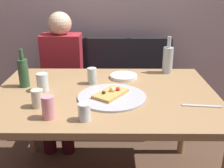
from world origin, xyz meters
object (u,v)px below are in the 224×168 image
object	(u,v)px
beer_bottle	(168,59)
tumbler_far	(43,82)
wine_glass	(38,98)
soda_can	(48,107)
chair_left	(65,80)
guest_in_sweater	(61,72)
chair_middle	(107,80)
short_glass	(84,112)
dining_table	(105,103)
pizza_tray	(112,97)
chair_right	(149,80)
plate_stack	(124,76)
table_knife	(202,106)
tumbler_near	(92,76)
wine_bottle	(23,72)
pizza_slice_last	(111,93)

from	to	relation	value
beer_bottle	tumbler_far	xyz separation A→B (m)	(-0.87, -0.37, -0.05)
wine_glass	soda_can	size ratio (longest dim) A/B	0.85
chair_left	guest_in_sweater	distance (m)	0.20
chair_middle	short_glass	bearing A→B (deg)	86.49
dining_table	pizza_tray	xyz separation A→B (m)	(0.05, -0.08, 0.08)
soda_can	chair_right	world-z (taller)	chair_right
beer_bottle	wine_glass	size ratio (longest dim) A/B	2.72
plate_stack	pizza_tray	bearing A→B (deg)	-103.29
table_knife	wine_glass	bearing A→B (deg)	6.98
short_glass	chair_left	bearing A→B (deg)	104.83
tumbler_far	guest_in_sweater	bearing A→B (deg)	92.05
tumbler_near	short_glass	distance (m)	0.52
dining_table	soda_can	bearing A→B (deg)	-128.69
beer_bottle	plate_stack	size ratio (longest dim) A/B	1.42
tumbler_near	short_glass	size ratio (longest dim) A/B	1.23
tumbler_far	short_glass	bearing A→B (deg)	-51.78
tumbler_far	short_glass	size ratio (longest dim) A/B	1.28
tumbler_far	wine_glass	world-z (taller)	tumbler_far
short_glass	chair_right	bearing A→B (deg)	68.47
short_glass	wine_bottle	bearing A→B (deg)	133.94
pizza_slice_last	beer_bottle	distance (m)	0.64
plate_stack	guest_in_sweater	size ratio (longest dim) A/B	0.17
tumbler_far	beer_bottle	bearing A→B (deg)	23.28
soda_can	table_knife	xyz separation A→B (m)	(0.83, 0.14, -0.06)
short_glass	table_knife	size ratio (longest dim) A/B	0.42
pizza_slice_last	tumbler_near	bearing A→B (deg)	120.55
pizza_tray	soda_can	bearing A→B (deg)	-140.84
tumbler_near	chair_middle	world-z (taller)	chair_middle
wine_bottle	chair_middle	distance (m)	1.01
wine_bottle	guest_in_sweater	world-z (taller)	guest_in_sweater
chair_right	guest_in_sweater	world-z (taller)	guest_in_sweater
beer_bottle	short_glass	world-z (taller)	beer_bottle
chair_left	wine_glass	bearing A→B (deg)	92.92
pizza_tray	guest_in_sweater	size ratio (longest dim) A/B	0.36
guest_in_sweater	wine_glass	bearing A→B (deg)	93.38
soda_can	chair_middle	bearing A→B (deg)	77.98
wine_bottle	pizza_slice_last	bearing A→B (deg)	-16.23
chair_middle	dining_table	bearing A→B (deg)	90.77
guest_in_sweater	plate_stack	bearing A→B (deg)	139.96
pizza_slice_last	table_knife	world-z (taller)	pizza_slice_last
beer_bottle	short_glass	distance (m)	0.95
dining_table	wine_bottle	bearing A→B (deg)	169.36
wine_bottle	beer_bottle	xyz separation A→B (m)	(1.01, 0.30, 0.01)
wine_bottle	plate_stack	world-z (taller)	wine_bottle
tumbler_far	chair_middle	xyz separation A→B (m)	(0.39, 0.87, -0.30)
short_glass	pizza_slice_last	bearing A→B (deg)	66.19
table_knife	dining_table	bearing A→B (deg)	-13.57
pizza_tray	short_glass	world-z (taller)	short_glass
tumbler_far	wine_glass	bearing A→B (deg)	-82.65
pizza_tray	dining_table	bearing A→B (deg)	120.82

